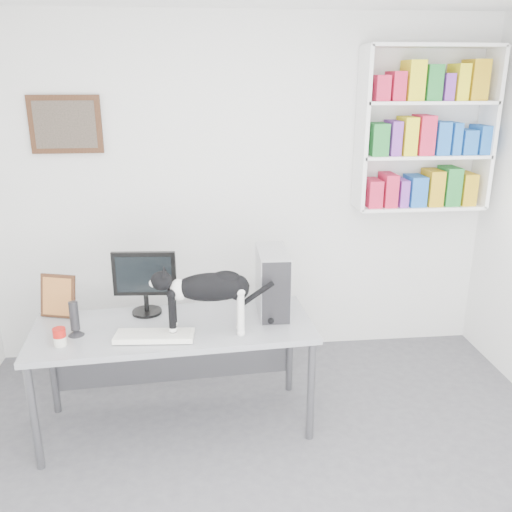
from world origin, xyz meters
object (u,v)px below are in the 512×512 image
object	(u,v)px
speaker	(74,318)
cat	(209,302)
monitor	(145,282)
desk	(176,376)
pc_tower	(272,282)
soup_can	(60,337)
leaning_print	(58,295)
keyboard	(154,336)
bookshelf	(426,129)

from	to	relation	value
speaker	cat	distance (m)	0.82
monitor	speaker	bearing A→B (deg)	-140.45
desk	speaker	size ratio (longest dim) A/B	7.77
pc_tower	speaker	world-z (taller)	pc_tower
soup_can	cat	world-z (taller)	cat
monitor	leaning_print	size ratio (longest dim) A/B	1.49
speaker	keyboard	bearing A→B (deg)	-21.20
monitor	speaker	distance (m)	0.50
leaning_print	desk	bearing A→B (deg)	-0.30
keyboard	pc_tower	distance (m)	0.85
soup_can	pc_tower	bearing A→B (deg)	15.21
bookshelf	keyboard	size ratio (longest dim) A/B	2.63
desk	cat	xyz separation A→B (m)	(0.23, -0.13, 0.57)
soup_can	desk	bearing A→B (deg)	17.15
pc_tower	speaker	size ratio (longest dim) A/B	1.88
bookshelf	speaker	world-z (taller)	bookshelf
speaker	cat	world-z (taller)	cat
monitor	cat	distance (m)	0.54
monitor	keyboard	size ratio (longest dim) A/B	0.93
speaker	soup_can	xyz separation A→B (m)	(-0.06, -0.13, -0.06)
pc_tower	leaning_print	world-z (taller)	pc_tower
pc_tower	monitor	bearing A→B (deg)	176.97
desk	speaker	world-z (taller)	speaker
bookshelf	cat	distance (m)	2.20
keyboard	soup_can	distance (m)	0.55
soup_can	leaning_print	bearing A→B (deg)	103.19
leaning_print	soup_can	distance (m)	0.45
bookshelf	monitor	bearing A→B (deg)	-161.50
monitor	pc_tower	xyz separation A→B (m)	(0.83, -0.06, -0.01)
monitor	pc_tower	size ratio (longest dim) A/B	1.03
monitor	soup_can	distance (m)	0.64
leaning_print	bookshelf	bearing A→B (deg)	30.93
speaker	leaning_print	world-z (taller)	leaning_print
desk	leaning_print	world-z (taller)	leaning_print
bookshelf	pc_tower	size ratio (longest dim) A/B	2.91
bookshelf	pc_tower	bearing A→B (deg)	-149.06
monitor	keyboard	xyz separation A→B (m)	(0.08, -0.38, -0.20)
keyboard	leaning_print	world-z (taller)	leaning_print
desk	monitor	distance (m)	0.65
bookshelf	leaning_print	size ratio (longest dim) A/B	4.22
keyboard	pc_tower	world-z (taller)	pc_tower
cat	bookshelf	bearing A→B (deg)	32.49
speaker	leaning_print	xyz separation A→B (m)	(-0.16, 0.30, 0.03)
keyboard	soup_can	size ratio (longest dim) A/B	4.32
speaker	cat	size ratio (longest dim) A/B	0.34
pc_tower	cat	bearing A→B (deg)	-144.98
leaning_print	cat	bearing A→B (deg)	-3.70
monitor	leaning_print	xyz separation A→B (m)	(-0.57, 0.01, -0.07)
desk	speaker	xyz separation A→B (m)	(-0.59, -0.07, 0.48)
monitor	soup_can	bearing A→B (deg)	-134.25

